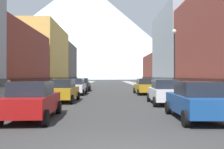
# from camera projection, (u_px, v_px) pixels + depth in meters

# --- Properties ---
(sidewalk_left) EXTENTS (2.50, 100.00, 0.15)m
(sidewalk_left) POSITION_uv_depth(u_px,v_px,m) (73.00, 88.00, 40.66)
(sidewalk_left) COLOR gray
(sidewalk_left) RESTS_ON ground
(sidewalk_right) EXTENTS (2.50, 100.00, 0.15)m
(sidewalk_right) POSITION_uv_depth(u_px,v_px,m) (146.00, 88.00, 40.87)
(sidewalk_right) COLOR gray
(sidewalk_right) RESTS_ON ground
(storefront_left_2) EXTENTS (10.05, 13.81, 9.55)m
(storefront_left_2) POSITION_uv_depth(u_px,v_px,m) (29.00, 59.00, 36.40)
(storefront_left_2) COLOR #D8B259
(storefront_left_2) RESTS_ON ground
(storefront_left_3) EXTENTS (6.65, 11.14, 8.53)m
(storefront_left_3) POSITION_uv_depth(u_px,v_px,m) (58.00, 66.00, 49.26)
(storefront_left_3) COLOR #66605B
(storefront_left_3) RESTS_ON ground
(storefront_right_2) EXTENTS (9.42, 13.35, 11.68)m
(storefront_right_2) POSITION_uv_depth(u_px,v_px,m) (191.00, 52.00, 35.29)
(storefront_right_2) COLOR #99A5B2
(storefront_right_2) RESTS_ON ground
(storefront_right_3) EXTENTS (7.73, 11.12, 6.21)m
(storefront_right_3) POSITION_uv_depth(u_px,v_px,m) (165.00, 71.00, 47.90)
(storefront_right_3) COLOR brown
(storefront_right_3) RESTS_ON ground
(car_left_0) EXTENTS (2.23, 4.48, 1.78)m
(car_left_0) POSITION_uv_depth(u_px,v_px,m) (33.00, 100.00, 11.15)
(car_left_0) COLOR #9E1111
(car_left_0) RESTS_ON ground
(car_left_1) EXTENTS (2.13, 4.43, 1.78)m
(car_left_1) POSITION_uv_depth(u_px,v_px,m) (63.00, 90.00, 18.79)
(car_left_1) COLOR #B28419
(car_left_1) RESTS_ON ground
(car_left_2) EXTENTS (2.07, 4.41, 1.78)m
(car_left_2) POSITION_uv_depth(u_px,v_px,m) (76.00, 86.00, 26.14)
(car_left_2) COLOR silver
(car_left_2) RESTS_ON ground
(car_left_3) EXTENTS (2.14, 4.44, 1.78)m
(car_left_3) POSITION_uv_depth(u_px,v_px,m) (82.00, 84.00, 32.61)
(car_left_3) COLOR black
(car_left_3) RESTS_ON ground
(car_right_0) EXTENTS (2.21, 4.47, 1.78)m
(car_right_0) POSITION_uv_depth(u_px,v_px,m) (196.00, 100.00, 11.04)
(car_right_0) COLOR #19478C
(car_right_0) RESTS_ON ground
(car_right_1) EXTENTS (2.23, 4.47, 1.78)m
(car_right_1) POSITION_uv_depth(u_px,v_px,m) (164.00, 92.00, 17.22)
(car_right_1) COLOR silver
(car_right_1) RESTS_ON ground
(car_right_2) EXTENTS (2.14, 4.44, 1.78)m
(car_right_2) POSITION_uv_depth(u_px,v_px,m) (145.00, 86.00, 26.53)
(car_right_2) COLOR #B28419
(car_right_2) RESTS_ON ground
(pedestrian_0) EXTENTS (0.36, 0.36, 1.66)m
(pedestrian_0) POSITION_uv_depth(u_px,v_px,m) (9.00, 95.00, 14.28)
(pedestrian_0) COLOR brown
(pedestrian_0) RESTS_ON sidewalk_left
(pedestrian_1) EXTENTS (0.36, 0.36, 1.64)m
(pedestrian_1) POSITION_uv_depth(u_px,v_px,m) (54.00, 86.00, 26.18)
(pedestrian_1) COLOR navy
(pedestrian_1) RESTS_ON sidewalk_left
(streetlamp_right) EXTENTS (0.36, 0.36, 5.86)m
(streetlamp_right) POSITION_uv_depth(u_px,v_px,m) (174.00, 53.00, 20.18)
(streetlamp_right) COLOR black
(streetlamp_right) RESTS_ON sidewalk_right
(mountain_backdrop) EXTENTS (246.23, 246.23, 110.30)m
(mountain_backdrop) POSITION_uv_depth(u_px,v_px,m) (82.00, 29.00, 265.64)
(mountain_backdrop) COLOR silver
(mountain_backdrop) RESTS_ON ground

